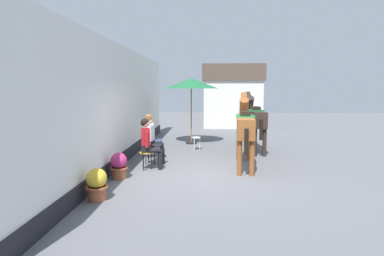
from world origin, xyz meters
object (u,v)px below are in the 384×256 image
Objects in this scene: seated_visitor_far at (152,134)px; cafe_parasol at (191,84)px; flower_planter_near at (97,184)px; seated_visitor_near at (148,141)px; seated_visitor_middle at (151,137)px; flower_planter_middle at (119,165)px; saddled_horse_far at (254,118)px; spare_stool_white at (196,139)px; saddled_horse_near at (245,125)px.

cafe_parasol is at bearing 69.62° from seated_visitor_far.
seated_visitor_far is 4.22m from flower_planter_near.
seated_visitor_middle is at bearing 92.34° from seated_visitor_near.
flower_planter_middle is (-0.52, -1.69, -0.44)m from seated_visitor_middle.
seated_visitor_middle reaches higher than flower_planter_middle.
flower_planter_near is 0.25× the size of cafe_parasol.
saddled_horse_far reaches higher than spare_stool_white.
seated_visitor_far is (-0.13, 0.84, 0.00)m from seated_visitor_middle.
saddled_horse_far is (3.38, 1.52, 0.38)m from seated_visitor_far.
seated_visitor_far is 3.51m from cafe_parasol.
cafe_parasol is at bearing 113.36° from saddled_horse_near.
flower_planter_middle is at bearing -119.09° from seated_visitor_near.
seated_visitor_far is 2.60m from flower_planter_middle.
seated_visitor_middle is at bearing 176.55° from saddled_horse_near.
cafe_parasol reaches higher than seated_visitor_far.
flower_planter_middle is (-0.39, -2.53, -0.44)m from seated_visitor_far.
flower_planter_near is at bearing -101.87° from seated_visitor_near.
cafe_parasol reaches higher than flower_planter_near.
flower_planter_middle is at bearing -105.14° from cafe_parasol.
seated_visitor_far is 2.06m from spare_stool_white.
saddled_horse_far is 2.17m from spare_stool_white.
seated_visitor_middle is at bearing -81.24° from seated_visitor_far.
seated_visitor_far reaches higher than flower_planter_near.
seated_visitor_near is at bearing -87.66° from seated_visitor_middle.
seated_visitor_near is at bearing -168.28° from saddled_horse_near.
saddled_horse_near is at bearing 25.69° from flower_planter_middle.
seated_visitor_middle reaches higher than spare_stool_white.
spare_stool_white is at bearing 66.98° from flower_planter_middle.
saddled_horse_near reaches higher than flower_planter_middle.
flower_planter_middle is (-0.55, -0.98, -0.44)m from seated_visitor_near.
flower_planter_near is (-0.52, -3.34, -0.44)m from seated_visitor_middle.
flower_planter_middle is (0.01, 1.65, 0.00)m from flower_planter_near.
saddled_horse_near is 4.68× the size of flower_planter_middle.
seated_visitor_near is 3.02× the size of spare_stool_white.
saddled_horse_far is (3.25, 2.36, 0.38)m from seated_visitor_middle.
seated_visitor_far is at bearing 84.61° from flower_planter_near.
flower_planter_near is (-0.39, -4.18, -0.44)m from seated_visitor_far.
spare_stool_white is at bearing 69.05° from seated_visitor_near.
flower_planter_near is at bearing -106.87° from spare_stool_white.
flower_planter_near is at bearing -101.79° from cafe_parasol.
flower_planter_middle is at bearing -132.86° from saddled_horse_far.
saddled_horse_near is 6.52× the size of spare_stool_white.
seated_visitor_far is at bearing 98.76° from seated_visitor_middle.
saddled_horse_near reaches higher than flower_planter_near.
spare_stool_white is (1.73, 5.71, 0.07)m from flower_planter_near.
seated_visitor_middle is 4.03m from saddled_horse_far.
seated_visitor_near is at bearing 60.91° from flower_planter_middle.
seated_visitor_near is at bearing 78.13° from flower_planter_near.
seated_visitor_near is 3.32m from spare_stool_white.
flower_planter_middle is at bearing 89.80° from flower_planter_near.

